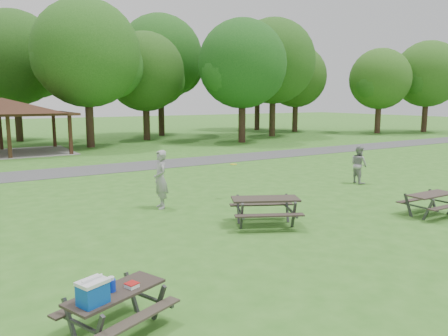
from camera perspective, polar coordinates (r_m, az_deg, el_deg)
ground at (r=11.77m, az=6.25°, el=-9.30°), size 160.00×160.00×0.00m
asphalt_path at (r=24.08m, az=-14.76°, el=-0.05°), size 120.00×3.20×0.02m
pavilion at (r=32.90m, az=-26.98°, el=6.98°), size 8.60×7.01×3.76m
tree_row_e at (r=35.11m, az=-17.36°, el=13.70°), size 8.40×8.00×11.02m
tree_row_f at (r=40.26m, az=-10.15°, el=11.97°), size 7.35×7.00×9.55m
tree_row_g at (r=37.38m, az=2.51°, el=13.09°), size 7.77×7.40×10.25m
tree_row_h at (r=43.79m, az=6.53°, el=13.36°), size 8.61×8.20×11.37m
tree_row_i at (r=50.23m, az=9.44°, el=11.46°), size 7.14×6.80×9.52m
tree_row_j at (r=50.05m, az=19.72°, el=10.67°), size 6.72×6.40×8.96m
tree_deep_b at (r=42.21m, az=-25.59°, el=12.52°), size 8.40×8.00×11.13m
tree_deep_c at (r=44.76m, az=-8.24°, el=13.77°), size 8.82×8.40×11.90m
tree_deep_d at (r=52.56m, az=4.49°, el=12.66°), size 8.40×8.00×11.27m
tree_flank_right at (r=54.05m, az=25.07°, el=10.83°), size 7.56×7.20×9.97m
picnic_table_near at (r=7.30m, az=-14.81°, el=-15.99°), size 1.97×1.79×1.12m
picnic_table_middle at (r=12.89m, az=5.42°, el=-4.77°), size 2.45×2.27×0.85m
picnic_table_far at (r=15.40m, az=25.42°, el=-3.66°), size 1.69×1.38×0.73m
frisbee_in_flight at (r=16.05m, az=1.26°, el=0.49°), size 0.30×0.30×0.02m
frisbee_thrower at (r=14.89m, az=-8.27°, el=-1.49°), size 0.58×0.79×1.99m
frisbee_catcher at (r=20.05m, az=17.21°, el=0.43°), size 0.75×0.90×1.66m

